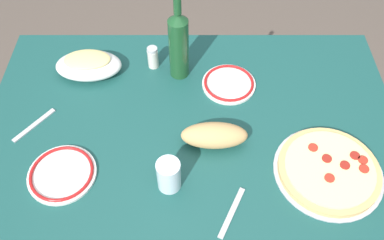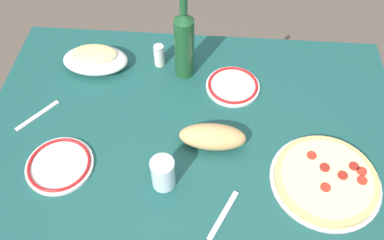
{
  "view_description": "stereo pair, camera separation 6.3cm",
  "coord_description": "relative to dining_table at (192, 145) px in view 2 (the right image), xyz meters",
  "views": [
    {
      "loc": [
        0.0,
        -0.82,
        1.83
      ],
      "look_at": [
        0.0,
        0.0,
        0.78
      ],
      "focal_mm": 38.1,
      "sensor_mm": 36.0,
      "label": 1
    },
    {
      "loc": [
        0.06,
        -0.82,
        1.83
      ],
      "look_at": [
        0.0,
        0.0,
        0.78
      ],
      "focal_mm": 38.1,
      "sensor_mm": 36.0,
      "label": 2
    }
  ],
  "objects": [
    {
      "name": "wine_bottle",
      "position": [
        -0.05,
        0.25,
        0.26
      ],
      "size": [
        0.07,
        0.07,
        0.34
      ],
      "color": "#194723",
      "rests_on": "dining_table"
    },
    {
      "name": "spice_shaker",
      "position": [
        -0.14,
        0.28,
        0.16
      ],
      "size": [
        0.04,
        0.04,
        0.09
      ],
      "color": "silver",
      "rests_on": "dining_table"
    },
    {
      "name": "ground_plane",
      "position": [
        0.0,
        0.0,
        -0.63
      ],
      "size": [
        8.0,
        8.0,
        0.0
      ],
      "primitive_type": "plane",
      "color": "brown",
      "rests_on": "ground"
    },
    {
      "name": "baked_pasta_dish",
      "position": [
        -0.38,
        0.25,
        0.16
      ],
      "size": [
        0.24,
        0.15,
        0.08
      ],
      "color": "white",
      "rests_on": "dining_table"
    },
    {
      "name": "side_plate_near",
      "position": [
        -0.4,
        -0.19,
        0.12
      ],
      "size": [
        0.21,
        0.21,
        0.02
      ],
      "color": "white",
      "rests_on": "dining_table"
    },
    {
      "name": "pepperoni_pizza",
      "position": [
        0.42,
        -0.18,
        0.13
      ],
      "size": [
        0.33,
        0.33,
        0.03
      ],
      "color": "#B7B7BC",
      "rests_on": "dining_table"
    },
    {
      "name": "bread_loaf",
      "position": [
        0.07,
        -0.07,
        0.16
      ],
      "size": [
        0.21,
        0.09,
        0.08
      ],
      "primitive_type": "ellipsoid",
      "color": "tan",
      "rests_on": "dining_table"
    },
    {
      "name": "fork_right",
      "position": [
        0.11,
        -0.31,
        0.12
      ],
      "size": [
        0.09,
        0.16,
        0.0
      ],
      "primitive_type": "cube",
      "rotation": [
        0.0,
        0.0,
        4.26
      ],
      "color": "#B7B7BC",
      "rests_on": "dining_table"
    },
    {
      "name": "water_glass",
      "position": [
        -0.07,
        -0.22,
        0.17
      ],
      "size": [
        0.07,
        0.07,
        0.11
      ],
      "primitive_type": "cylinder",
      "color": "silver",
      "rests_on": "dining_table"
    },
    {
      "name": "dining_table",
      "position": [
        0.0,
        0.0,
        0.0
      ],
      "size": [
        1.39,
        0.92,
        0.75
      ],
      "color": "#194C47",
      "rests_on": "ground"
    },
    {
      "name": "fork_left",
      "position": [
        -0.53,
        0.0,
        0.12
      ],
      "size": [
        0.12,
        0.14,
        0.0
      ],
      "primitive_type": "cube",
      "rotation": [
        0.0,
        0.0,
        4.05
      ],
      "color": "#B7B7BC",
      "rests_on": "dining_table"
    },
    {
      "name": "side_plate_far",
      "position": [
        0.13,
        0.18,
        0.12
      ],
      "size": [
        0.19,
        0.19,
        0.02
      ],
      "color": "white",
      "rests_on": "dining_table"
    }
  ]
}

